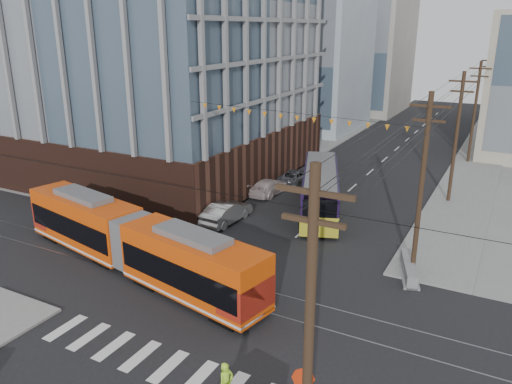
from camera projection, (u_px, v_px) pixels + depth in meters
ground at (193, 328)px, 24.91m from camera, size 160.00×160.00×0.00m
office_building at (137, 27)px, 49.53m from camera, size 30.00×25.00×28.60m
bg_bldg_nw_near at (298, 65)px, 73.27m from camera, size 18.00×16.00×18.00m
bg_bldg_nw_far at (359, 53)px, 88.39m from camera, size 16.00×18.00×20.00m
utility_pole_near at (309, 347)px, 14.36m from camera, size 0.30×0.30×11.00m
utility_pole_far at (486, 97)px, 66.35m from camera, size 0.30×0.30×11.00m
streetcar at (134, 242)px, 30.27m from camera, size 19.78×6.66×3.78m
city_bus at (320, 190)px, 40.37m from camera, size 7.00×12.78×3.58m
parked_car_silver at (226, 212)px, 38.17m from camera, size 1.99×5.09×1.65m
parked_car_white at (269, 187)px, 44.66m from camera, size 2.12×4.94×1.42m
parked_car_grey at (295, 176)px, 48.04m from camera, size 2.33×4.82×1.32m
pedestrian at (226, 384)px, 19.65m from camera, size 0.63×0.77×1.83m
jersey_barrier at (409, 268)px, 30.19m from camera, size 2.11×4.17×0.82m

